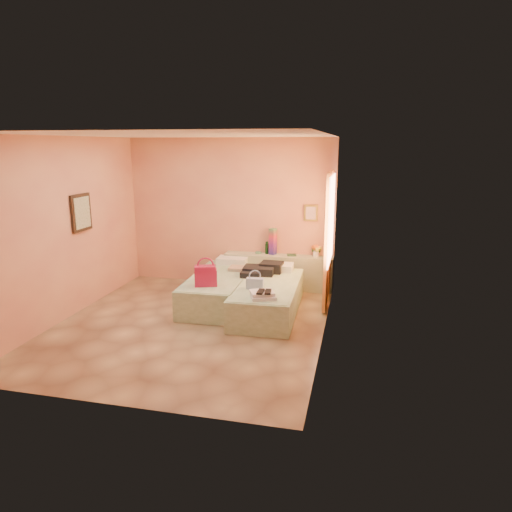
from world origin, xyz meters
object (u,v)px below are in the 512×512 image
(flower_vase, at_px, (316,249))
(blue_handbag, at_px, (255,283))
(headboard_ledge, at_px, (278,272))
(green_book, at_px, (292,255))
(bed_right, at_px, (268,298))
(bed_left, at_px, (220,289))
(water_bottle, at_px, (267,248))
(towel_stack, at_px, (263,295))
(magenta_handbag, at_px, (206,276))

(flower_vase, height_order, blue_handbag, flower_vase)
(headboard_ledge, bearing_deg, green_book, 1.29)
(bed_right, bearing_deg, green_book, 80.72)
(bed_right, relative_size, flower_vase, 7.63)
(bed_right, bearing_deg, headboard_ledge, 91.46)
(bed_left, bearing_deg, green_book, 42.76)
(flower_vase, bearing_deg, bed_right, -114.44)
(headboard_ledge, height_order, bed_left, headboard_ledge)
(green_book, bearing_deg, water_bottle, 159.66)
(bed_left, height_order, towel_stack, towel_stack)
(water_bottle, distance_m, towel_stack, 2.15)
(headboard_ledge, bearing_deg, flower_vase, 4.71)
(headboard_ledge, distance_m, green_book, 0.42)
(bed_left, xyz_separation_m, flower_vase, (1.53, 1.11, 0.53))
(towel_stack, bearing_deg, blue_handbag, 117.76)
(green_book, bearing_deg, magenta_handbag, -138.73)
(blue_handbag, bearing_deg, magenta_handbag, 176.44)
(bed_left, height_order, bed_right, same)
(blue_handbag, bearing_deg, towel_stack, -66.40)
(bed_left, distance_m, bed_right, 0.94)
(headboard_ledge, relative_size, bed_right, 1.02)
(headboard_ledge, xyz_separation_m, flower_vase, (0.70, 0.06, 0.46))
(headboard_ledge, relative_size, blue_handbag, 7.78)
(headboard_ledge, xyz_separation_m, water_bottle, (-0.23, 0.05, 0.44))
(magenta_handbag, height_order, blue_handbag, magenta_handbag)
(bed_left, distance_m, towel_stack, 1.43)
(bed_left, relative_size, magenta_handbag, 5.74)
(bed_left, height_order, magenta_handbag, magenta_handbag)
(flower_vase, distance_m, towel_stack, 2.20)
(flower_vase, height_order, magenta_handbag, flower_vase)
(headboard_ledge, height_order, bed_right, headboard_ledge)
(water_bottle, bearing_deg, bed_left, -118.40)
(flower_vase, bearing_deg, blue_handbag, -114.35)
(headboard_ledge, relative_size, green_book, 12.29)
(green_book, distance_m, magenta_handbag, 2.00)
(flower_vase, bearing_deg, water_bottle, -179.67)
(bed_right, xyz_separation_m, flower_vase, (0.63, 1.38, 0.53))
(flower_vase, bearing_deg, headboard_ledge, -175.29)
(bed_right, bearing_deg, blue_handbag, -115.65)
(water_bottle, xyz_separation_m, magenta_handbag, (-0.63, -1.71, -0.10))
(water_bottle, relative_size, magenta_handbag, 0.65)
(headboard_ledge, distance_m, towel_stack, 2.08)
(headboard_ledge, distance_m, bed_right, 1.32)
(bed_right, distance_m, towel_stack, 0.80)
(bed_right, distance_m, magenta_handbag, 1.08)
(headboard_ledge, bearing_deg, towel_stack, -85.98)
(bed_right, xyz_separation_m, magenta_handbag, (-0.94, -0.33, 0.41))
(bed_right, xyz_separation_m, blue_handbag, (-0.14, -0.32, 0.33))
(water_bottle, bearing_deg, headboard_ledge, -12.65)
(towel_stack, bearing_deg, green_book, 87.09)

